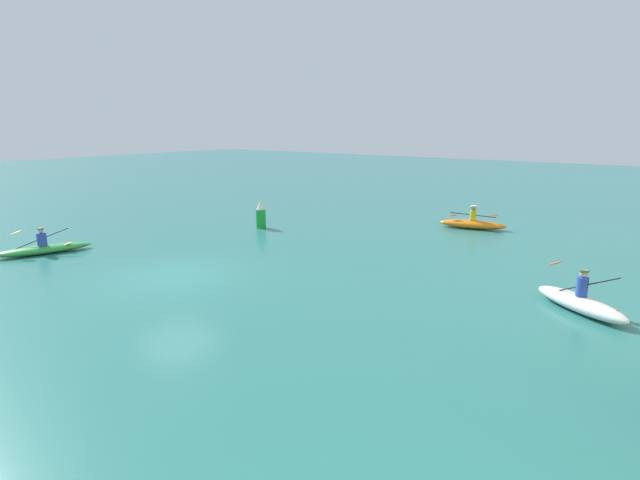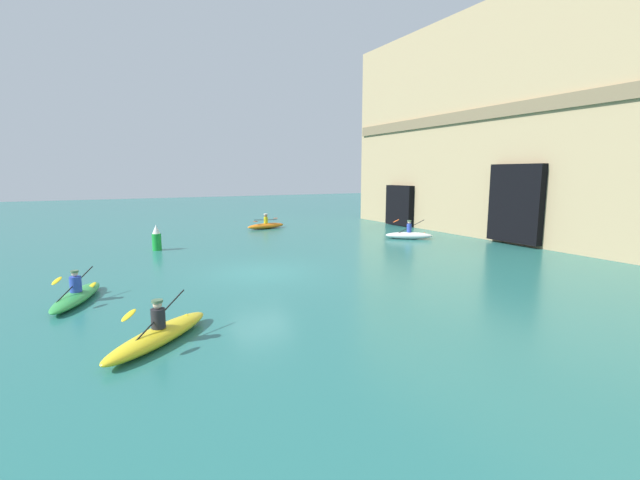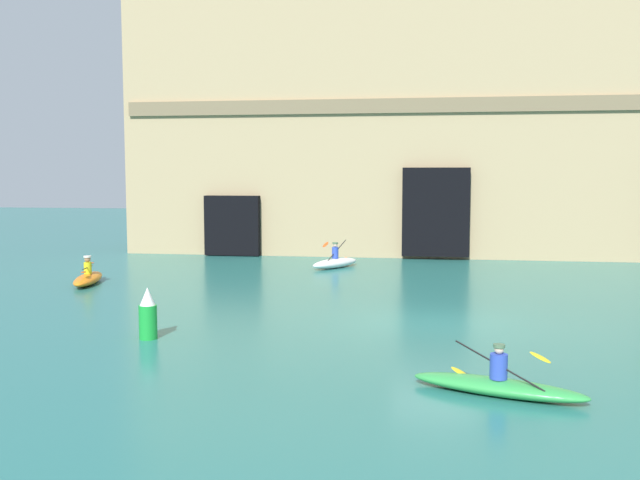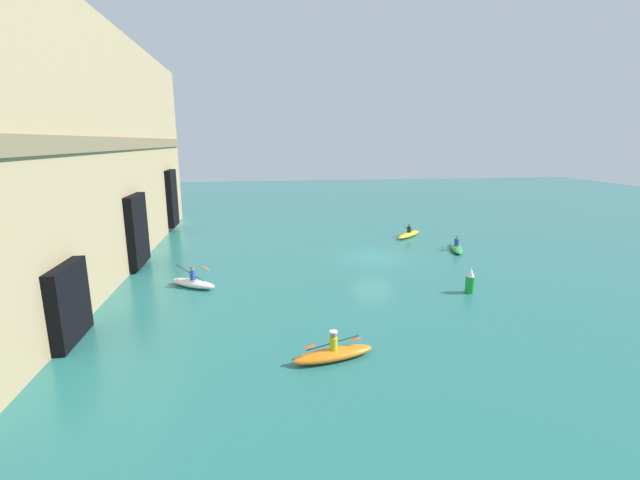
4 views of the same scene
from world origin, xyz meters
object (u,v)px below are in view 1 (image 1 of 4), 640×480
(marker_buoy, at_px, (261,215))
(kayak_orange, at_px, (472,224))
(kayak_green, at_px, (43,248))
(kayak_white, at_px, (580,302))

(marker_buoy, bearing_deg, kayak_orange, 125.14)
(kayak_green, xyz_separation_m, kayak_orange, (-14.57, 11.84, 0.03))
(kayak_green, height_order, kayak_white, kayak_white)
(kayak_white, bearing_deg, kayak_green, 50.99)
(kayak_green, bearing_deg, kayak_orange, 159.67)
(kayak_green, height_order, marker_buoy, marker_buoy)
(kayak_green, distance_m, kayak_white, 18.85)
(kayak_orange, xyz_separation_m, marker_buoy, (5.89, -8.37, 0.40))
(kayak_orange, bearing_deg, kayak_white, -68.21)
(kayak_green, xyz_separation_m, kayak_white, (-5.60, 18.00, 0.05))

